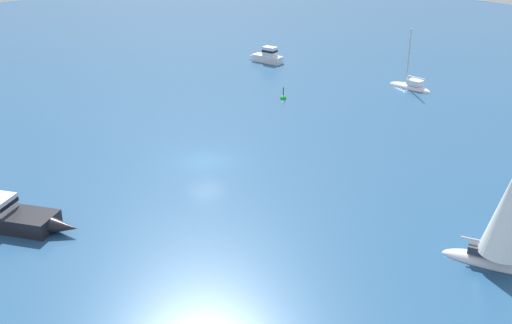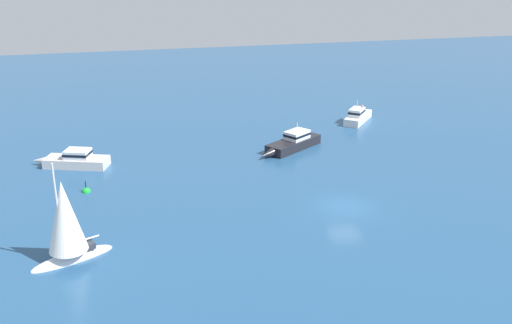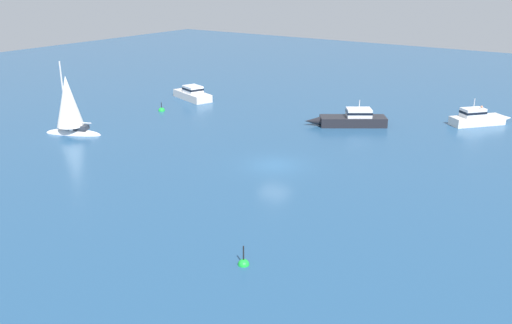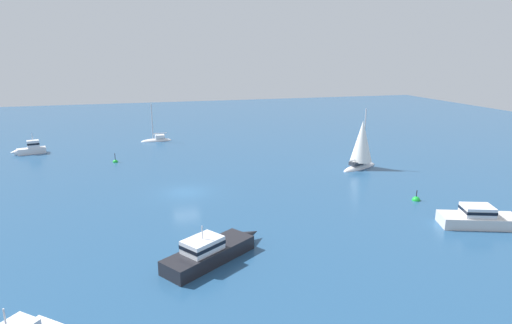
% 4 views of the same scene
% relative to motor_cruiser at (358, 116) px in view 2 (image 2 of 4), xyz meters
% --- Properties ---
extents(ground_plane, '(160.00, 160.00, 0.00)m').
position_rel_motor_cruiser_xyz_m(ground_plane, '(-22.44, 10.58, -0.70)').
color(ground_plane, navy).
extents(motor_cruiser, '(6.17, 5.53, 2.80)m').
position_rel_motor_cruiser_xyz_m(motor_cruiser, '(0.00, 0.00, 0.00)').
color(motor_cruiser, silver).
rests_on(motor_cruiser, ground).
extents(sailboat, '(3.57, 5.73, 7.59)m').
position_rel_motor_cruiser_xyz_m(sailboat, '(-26.09, 31.76, 1.90)').
color(sailboat, white).
rests_on(sailboat, ground).
extents(launch, '(4.04, 7.46, 1.70)m').
position_rel_motor_cruiser_xyz_m(launch, '(-7.77, 32.33, -0.04)').
color(launch, silver).
rests_on(launch, ground).
extents(powerboat, '(5.96, 7.73, 2.69)m').
position_rel_motor_cruiser_xyz_m(powerboat, '(-7.84, 10.66, -0.00)').
color(powerboat, black).
rests_on(powerboat, ground).
extents(mooring_buoy, '(0.75, 0.75, 1.36)m').
position_rel_motor_cruiser_xyz_m(mooring_buoy, '(-14.36, 31.10, -0.69)').
color(mooring_buoy, green).
rests_on(mooring_buoy, ground).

